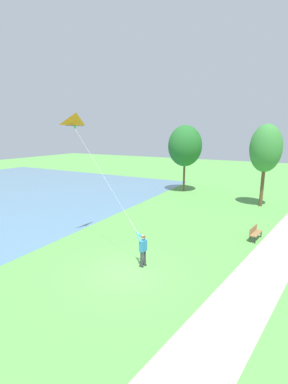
{
  "coord_description": "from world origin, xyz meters",
  "views": [
    {
      "loc": [
        6.92,
        -10.59,
        6.93
      ],
      "look_at": [
        0.25,
        1.46,
        3.9
      ],
      "focal_mm": 25.3,
      "sensor_mm": 36.0,
      "label": 1
    }
  ],
  "objects_px": {
    "park_bench_near_walkway": "(255,232)",
    "tree_lakeside_far": "(185,146)",
    "person_kite_flyer": "(143,247)",
    "tree_treeline_center": "(266,149)",
    "flying_kite": "(77,121)"
  },
  "relations": [
    {
      "from": "flying_kite",
      "to": "tree_lakeside_far",
      "type": "distance_m",
      "value": 17.79
    },
    {
      "from": "person_kite_flyer",
      "to": "tree_treeline_center",
      "type": "distance_m",
      "value": 17.06
    },
    {
      "from": "tree_treeline_center",
      "to": "flying_kite",
      "type": "bearing_deg",
      "value": -121.95
    },
    {
      "from": "park_bench_near_walkway",
      "to": "tree_lakeside_far",
      "type": "height_order",
      "value": "tree_lakeside_far"
    },
    {
      "from": "person_kite_flyer",
      "to": "tree_treeline_center",
      "type": "relative_size",
      "value": 0.24
    },
    {
      "from": "park_bench_near_walkway",
      "to": "tree_lakeside_far",
      "type": "relative_size",
      "value": 0.2
    },
    {
      "from": "flying_kite",
      "to": "tree_treeline_center",
      "type": "xyz_separation_m",
      "value": [
        9.24,
        14.82,
        -2.09
      ]
    },
    {
      "from": "person_kite_flyer",
      "to": "tree_lakeside_far",
      "type": "bearing_deg",
      "value": 104.49
    },
    {
      "from": "park_bench_near_walkway",
      "to": "flying_kite",
      "type": "bearing_deg",
      "value": -150.28
    },
    {
      "from": "tree_treeline_center",
      "to": "tree_lakeside_far",
      "type": "height_order",
      "value": "tree_lakeside_far"
    },
    {
      "from": "flying_kite",
      "to": "tree_treeline_center",
      "type": "height_order",
      "value": "flying_kite"
    },
    {
      "from": "flying_kite",
      "to": "person_kite_flyer",
      "type": "bearing_deg",
      "value": -12.55
    },
    {
      "from": "flying_kite",
      "to": "park_bench_near_walkway",
      "type": "xyz_separation_m",
      "value": [
        9.86,
        5.63,
        -7.07
      ]
    },
    {
      "from": "tree_treeline_center",
      "to": "tree_lakeside_far",
      "type": "distance_m",
      "value": 9.37
    },
    {
      "from": "flying_kite",
      "to": "park_bench_near_walkway",
      "type": "bearing_deg",
      "value": 29.72
    }
  ]
}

